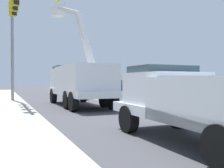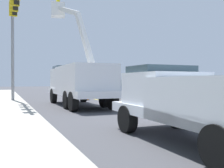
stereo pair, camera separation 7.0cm
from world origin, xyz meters
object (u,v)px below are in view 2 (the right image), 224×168
(passing_minivan, at_px, (112,87))
(traffic_signal_mast, at_px, (14,20))
(traffic_cone_mid_front, at_px, (87,96))
(utility_bucket_truck, at_px, (78,81))
(service_pickup_truck, at_px, (193,100))

(passing_minivan, height_order, traffic_signal_mast, traffic_signal_mast)
(traffic_cone_mid_front, relative_size, traffic_signal_mast, 0.09)
(passing_minivan, relative_size, traffic_signal_mast, 0.61)
(utility_bucket_truck, bearing_deg, traffic_cone_mid_front, -14.89)
(utility_bucket_truck, xyz_separation_m, service_pickup_truck, (-10.70, -1.79, -0.51))
(passing_minivan, height_order, traffic_cone_mid_front, passing_minivan)
(service_pickup_truck, bearing_deg, utility_bucket_truck, 9.52)
(traffic_signal_mast, bearing_deg, service_pickup_truck, -155.32)
(utility_bucket_truck, bearing_deg, passing_minivan, -25.58)
(utility_bucket_truck, height_order, traffic_cone_mid_front, utility_bucket_truck)
(passing_minivan, bearing_deg, service_pickup_truck, 172.18)
(service_pickup_truck, relative_size, traffic_cone_mid_front, 8.14)
(service_pickup_truck, xyz_separation_m, traffic_signal_mast, (13.04, 5.99, 4.71))
(utility_bucket_truck, relative_size, traffic_cone_mid_front, 11.79)
(passing_minivan, distance_m, traffic_signal_mast, 12.36)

